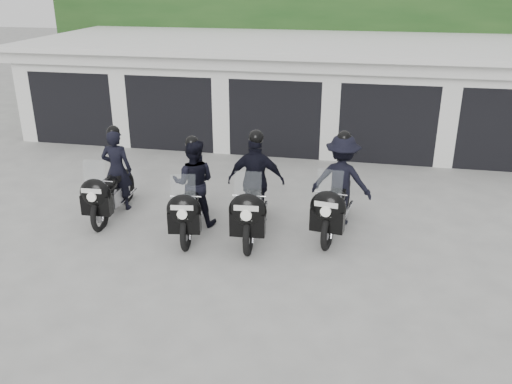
% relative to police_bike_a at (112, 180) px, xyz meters
% --- Properties ---
extents(ground, '(80.00, 80.00, 0.00)m').
position_rel_police_bike_a_xyz_m(ground, '(2.75, -0.82, -0.78)').
color(ground, '#9F9F99').
rests_on(ground, ground).
extents(garage_block, '(16.40, 6.80, 2.96)m').
position_rel_police_bike_a_xyz_m(garage_block, '(2.75, 7.24, 0.64)').
color(garage_block, silver).
rests_on(garage_block, ground).
extents(background_vegetation, '(20.00, 3.90, 5.80)m').
position_rel_police_bike_a_xyz_m(background_vegetation, '(3.12, 12.10, 1.99)').
color(background_vegetation, '#193C16').
rests_on(background_vegetation, ground).
extents(police_bike_a, '(0.74, 2.26, 1.97)m').
position_rel_police_bike_a_xyz_m(police_bike_a, '(0.00, 0.00, 0.00)').
color(police_bike_a, black).
rests_on(police_bike_a, ground).
extents(police_bike_b, '(1.01, 2.27, 1.98)m').
position_rel_police_bike_a_xyz_m(police_bike_b, '(1.91, -0.33, 0.05)').
color(police_bike_b, black).
rests_on(police_bike_b, ground).
extents(police_bike_c, '(1.21, 2.45, 2.13)m').
position_rel_police_bike_a_xyz_m(police_bike_c, '(3.17, -0.17, 0.12)').
color(police_bike_c, black).
rests_on(police_bike_c, ground).
extents(police_bike_d, '(1.33, 2.38, 2.08)m').
position_rel_police_bike_a_xyz_m(police_bike_d, '(4.83, 0.30, 0.10)').
color(police_bike_d, black).
rests_on(police_bike_d, ground).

